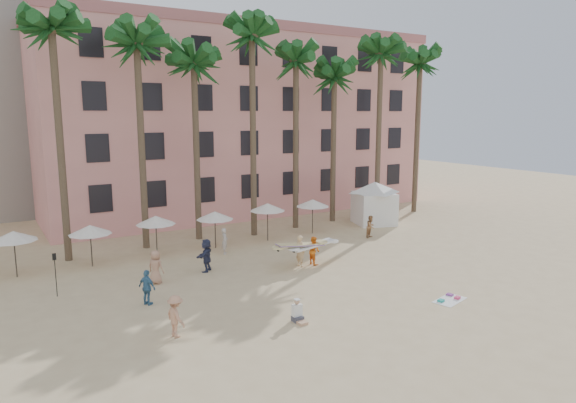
% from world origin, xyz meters
% --- Properties ---
extents(ground, '(120.00, 120.00, 0.00)m').
position_xyz_m(ground, '(0.00, 0.00, 0.00)').
color(ground, '#D1B789').
rests_on(ground, ground).
extents(pink_hotel, '(35.00, 14.00, 16.00)m').
position_xyz_m(pink_hotel, '(7.00, 26.00, 8.00)').
color(pink_hotel, '#FCA199').
rests_on(pink_hotel, ground).
extents(palm_row, '(44.40, 5.40, 16.30)m').
position_xyz_m(palm_row, '(0.51, 15.00, 12.97)').
color(palm_row, brown).
rests_on(palm_row, ground).
extents(umbrella_row, '(22.50, 2.70, 2.73)m').
position_xyz_m(umbrella_row, '(-3.00, 12.50, 2.33)').
color(umbrella_row, '#332B23').
rests_on(umbrella_row, ground).
extents(cabana, '(5.68, 5.68, 3.50)m').
position_xyz_m(cabana, '(13.25, 12.80, 2.07)').
color(cabana, white).
rests_on(cabana, ground).
extents(beach_towel, '(1.99, 1.42, 0.14)m').
position_xyz_m(beach_towel, '(4.88, -2.58, 0.03)').
color(beach_towel, white).
rests_on(beach_towel, ground).
extents(carrier_yellow, '(2.99, 0.92, 1.91)m').
position_xyz_m(carrier_yellow, '(1.62, 5.94, 1.05)').
color(carrier_yellow, '#DAAF7A').
rests_on(carrier_yellow, ground).
extents(carrier_white, '(3.09, 1.04, 1.73)m').
position_xyz_m(carrier_white, '(2.54, 5.88, 0.93)').
color(carrier_white, orange).
rests_on(carrier_white, ground).
extents(beachgoers, '(18.85, 11.43, 1.92)m').
position_xyz_m(beachgoers, '(-3.56, 6.20, 0.90)').
color(beachgoers, '#2E3351').
rests_on(beachgoers, ground).
extents(paddle, '(0.18, 0.04, 2.23)m').
position_xyz_m(paddle, '(-11.52, 7.98, 1.41)').
color(paddle, black).
rests_on(paddle, ground).
extents(seated_man, '(0.44, 0.77, 1.01)m').
position_xyz_m(seated_man, '(-2.90, -0.93, 0.35)').
color(seated_man, '#3F3F4C').
rests_on(seated_man, ground).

